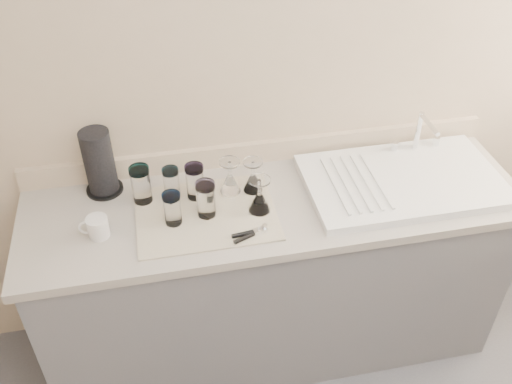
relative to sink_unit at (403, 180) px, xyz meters
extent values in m
cube|color=tan|center=(-0.55, 0.30, 0.33)|extent=(3.50, 0.04, 2.50)
cube|color=slate|center=(-0.55, 0.00, -0.49)|extent=(2.00, 0.60, 0.86)
cube|color=gray|center=(-0.55, 0.00, -0.04)|extent=(2.06, 0.62, 0.04)
cube|color=white|center=(0.00, 0.00, 0.00)|extent=(0.82, 0.50, 0.03)
cylinder|color=silver|center=(0.14, 0.20, 0.11)|extent=(0.02, 0.02, 0.18)
cylinder|color=silver|center=(0.14, 0.12, 0.19)|extent=(0.02, 0.16, 0.02)
cylinder|color=silver|center=(0.04, 0.20, 0.04)|extent=(0.03, 0.03, 0.04)
cylinder|color=silver|center=(0.24, 0.20, 0.04)|extent=(0.03, 0.03, 0.04)
cube|color=beige|center=(-0.84, -0.03, -0.02)|extent=(0.55, 0.42, 0.01)
cylinder|color=white|center=(-1.08, 0.10, 0.06)|extent=(0.08, 0.08, 0.14)
cylinder|color=teal|center=(-1.08, 0.10, 0.14)|extent=(0.08, 0.08, 0.02)
cylinder|color=white|center=(-0.96, 0.10, 0.05)|extent=(0.06, 0.06, 0.12)
cylinder|color=#3A96C2|center=(-0.96, 0.10, 0.11)|extent=(0.07, 0.07, 0.02)
cylinder|color=white|center=(-0.87, 0.08, 0.06)|extent=(0.07, 0.07, 0.13)
cylinder|color=#6C47A6|center=(-0.87, 0.08, 0.13)|extent=(0.08, 0.08, 0.02)
cylinder|color=white|center=(-0.97, -0.06, 0.05)|extent=(0.07, 0.07, 0.12)
cylinder|color=blue|center=(-0.97, -0.06, 0.12)|extent=(0.07, 0.07, 0.02)
cylinder|color=white|center=(-0.84, -0.04, 0.06)|extent=(0.07, 0.07, 0.13)
cylinder|color=#9D89D2|center=(-0.84, -0.04, 0.13)|extent=(0.08, 0.08, 0.02)
cone|color=white|center=(-0.72, 0.09, 0.03)|extent=(0.08, 0.08, 0.08)
cylinder|color=white|center=(-0.72, 0.09, 0.10)|extent=(0.01, 0.01, 0.06)
cylinder|color=white|center=(-0.72, 0.09, 0.14)|extent=(0.08, 0.08, 0.01)
cone|color=white|center=(-0.63, 0.08, 0.03)|extent=(0.08, 0.08, 0.08)
cylinder|color=white|center=(-0.63, 0.08, 0.09)|extent=(0.01, 0.01, 0.06)
cylinder|color=white|center=(-0.63, 0.08, 0.13)|extent=(0.08, 0.08, 0.01)
cone|color=white|center=(-0.63, -0.05, 0.03)|extent=(0.09, 0.09, 0.08)
cylinder|color=white|center=(-0.63, -0.05, 0.10)|extent=(0.01, 0.01, 0.06)
cylinder|color=white|center=(-0.63, -0.05, 0.14)|extent=(0.09, 0.09, 0.01)
cube|color=silver|center=(-0.66, -0.18, 0.00)|extent=(0.06, 0.04, 0.02)
cylinder|color=black|center=(-0.71, -0.21, 0.00)|extent=(0.11, 0.06, 0.02)
cylinder|color=black|center=(-0.71, -0.19, 0.00)|extent=(0.11, 0.03, 0.02)
cylinder|color=silver|center=(-1.26, -0.07, 0.02)|extent=(0.09, 0.09, 0.08)
torus|color=silver|center=(-1.30, -0.06, 0.02)|extent=(0.06, 0.02, 0.06)
cylinder|color=black|center=(-1.24, 0.21, -0.01)|extent=(0.15, 0.15, 0.01)
cylinder|color=black|center=(-1.24, 0.21, 0.13)|extent=(0.12, 0.12, 0.27)
camera|label=1|loc=(-0.99, -1.74, 1.47)|focal=40.00mm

